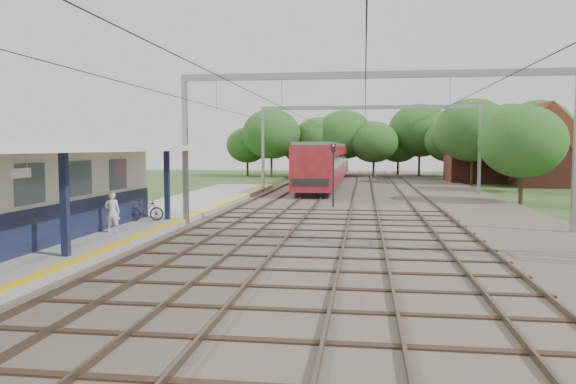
{
  "coord_description": "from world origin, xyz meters",
  "views": [
    {
      "loc": [
        3.19,
        -10.0,
        3.69
      ],
      "look_at": [
        -0.37,
        16.07,
        1.6
      ],
      "focal_mm": 35.0,
      "sensor_mm": 36.0,
      "label": 1
    }
  ],
  "objects_px": {
    "signal_post": "(333,170)",
    "bicycle": "(145,210)",
    "person": "(112,212)",
    "train": "(328,162)"
  },
  "relations": [
    {
      "from": "signal_post",
      "to": "bicycle",
      "type": "bearing_deg",
      "value": -117.89
    },
    {
      "from": "person",
      "to": "train",
      "type": "bearing_deg",
      "value": -111.77
    },
    {
      "from": "bicycle",
      "to": "train",
      "type": "bearing_deg",
      "value": -27.1
    },
    {
      "from": "signal_post",
      "to": "person",
      "type": "bearing_deg",
      "value": -109.11
    },
    {
      "from": "train",
      "to": "signal_post",
      "type": "xyz_separation_m",
      "value": [
        1.85,
        -23.88,
        0.15
      ]
    },
    {
      "from": "bicycle",
      "to": "signal_post",
      "type": "bearing_deg",
      "value": -57.17
    },
    {
      "from": "train",
      "to": "signal_post",
      "type": "distance_m",
      "value": 23.95
    },
    {
      "from": "bicycle",
      "to": "signal_post",
      "type": "distance_m",
      "value": 12.44
    },
    {
      "from": "person",
      "to": "bicycle",
      "type": "bearing_deg",
      "value": -101.45
    },
    {
      "from": "bicycle",
      "to": "person",
      "type": "bearing_deg",
      "value": 164.28
    }
  ]
}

